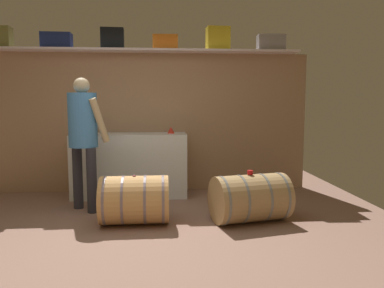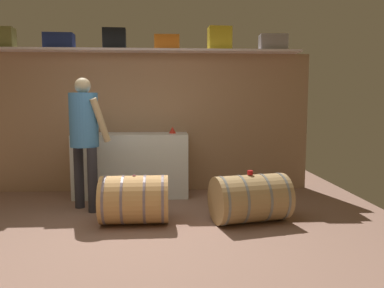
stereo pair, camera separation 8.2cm
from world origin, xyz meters
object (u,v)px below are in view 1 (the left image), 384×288
object	(u,v)px
red_funnel	(171,130)
toolcase_yellow	(218,39)
toolcase_orange	(165,43)
toolcase_olive	(1,37)
wine_bottle_clear	(93,124)
work_cabinet	(130,165)
toolcase_black	(112,39)
toolcase_grey	(271,43)
wine_glass	(87,127)
wine_barrel_near	(250,198)
winemaker_pouring	(83,130)
toolcase_navy	(57,41)
wine_barrel_far	(135,200)
tasting_cup	(250,172)

from	to	relation	value
red_funnel	toolcase_yellow	bearing A→B (deg)	13.53
toolcase_orange	toolcase_olive	bearing A→B (deg)	-178.90
wine_bottle_clear	work_cabinet	bearing A→B (deg)	-15.78
toolcase_black	toolcase_grey	bearing A→B (deg)	-3.29
toolcase_black	wine_glass	xyz separation A→B (m)	(-0.36, -0.30, -1.31)
toolcase_grey	red_funnel	size ratio (longest dim) A/B	3.78
toolcase_black	toolcase_orange	bearing A→B (deg)	-3.29
work_cabinet	wine_bottle_clear	bearing A→B (deg)	164.22
work_cabinet	wine_barrel_near	size ratio (longest dim) A/B	1.73
work_cabinet	red_funnel	xyz separation A→B (m)	(0.62, 0.03, 0.52)
toolcase_orange	wine_barrel_near	world-z (taller)	toolcase_orange
toolcase_olive	winemaker_pouring	size ratio (longest dim) A/B	0.18
wine_bottle_clear	toolcase_yellow	bearing A→B (deg)	1.48
toolcase_navy	wine_barrel_far	size ratio (longest dim) A/B	0.55
toolcase_olive	toolcase_grey	distance (m)	4.05
wine_bottle_clear	winemaker_pouring	xyz separation A→B (m)	(0.04, -0.89, -0.03)
wine_glass	winemaker_pouring	distance (m)	0.64
toolcase_olive	wine_barrel_far	bearing A→B (deg)	-40.43
toolcase_navy	wine_barrel_far	distance (m)	2.83
toolcase_yellow	wine_bottle_clear	xyz separation A→B (m)	(-1.91, -0.05, -1.29)
wine_barrel_near	toolcase_grey	bearing A→B (deg)	54.16
toolcase_olive	toolcase_yellow	world-z (taller)	toolcase_yellow
red_funnel	tasting_cup	xyz separation A→B (m)	(0.90, -1.38, -0.40)
work_cabinet	winemaker_pouring	distance (m)	1.07
toolcase_grey	wine_barrel_far	size ratio (longest dim) A/B	0.53
toolcase_olive	tasting_cup	xyz separation A→B (m)	(3.39, -1.55, -1.76)
toolcase_navy	tasting_cup	size ratio (longest dim) A/B	6.43
toolcase_orange	toolcase_navy	bearing A→B (deg)	-178.90
wine_glass	wine_barrel_far	distance (m)	1.64
toolcase_grey	wine_barrel_near	distance (m)	2.65
toolcase_grey	wine_barrel_near	size ratio (longest dim) A/B	0.43
toolcase_olive	toolcase_grey	size ratio (longest dim) A/B	0.74
toolcase_orange	wine_barrel_far	distance (m)	2.57
toolcase_navy	toolcase_orange	size ratio (longest dim) A/B	1.15
toolcase_grey	wine_barrel_far	world-z (taller)	toolcase_grey
toolcase_orange	winemaker_pouring	xyz separation A→B (m)	(-1.06, -0.94, -1.25)
wine_glass	wine_barrel_near	world-z (taller)	wine_glass
winemaker_pouring	toolcase_black	bearing A→B (deg)	117.50
toolcase_yellow	red_funnel	world-z (taller)	toolcase_yellow
work_cabinet	toolcase_black	bearing A→B (deg)	140.24
toolcase_black	red_funnel	bearing A→B (deg)	-14.77
toolcase_yellow	tasting_cup	bearing A→B (deg)	-87.35
work_cabinet	red_funnel	world-z (taller)	red_funnel
toolcase_navy	work_cabinet	distance (m)	2.14
wine_glass	wine_barrel_far	bearing A→B (deg)	-58.05
toolcase_grey	tasting_cup	xyz separation A→B (m)	(-0.66, -1.55, -1.73)
toolcase_black	wine_barrel_near	size ratio (longest dim) A/B	0.35
toolcase_orange	toolcase_grey	world-z (taller)	toolcase_grey
toolcase_grey	winemaker_pouring	bearing A→B (deg)	-158.30
toolcase_black	winemaker_pouring	bearing A→B (deg)	-109.33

